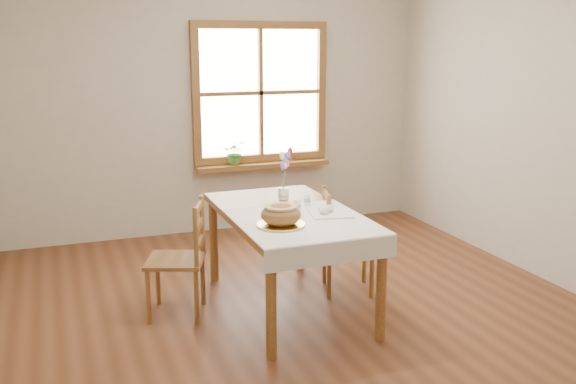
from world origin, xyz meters
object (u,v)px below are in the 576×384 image
object	(u,v)px
dining_table	(288,223)
chair_right	(348,241)
chair_left	(175,258)
flower_vase	(283,194)
bread_plate	(281,225)

from	to	relation	value
dining_table	chair_right	bearing A→B (deg)	13.70
chair_left	chair_right	size ratio (longest dim) A/B	1.03
chair_left	chair_right	bearing A→B (deg)	109.39
chair_left	flower_vase	bearing A→B (deg)	121.97
dining_table	chair_left	xyz separation A→B (m)	(-0.82, 0.17, -0.23)
bread_plate	flower_vase	world-z (taller)	flower_vase
flower_vase	bread_plate	bearing A→B (deg)	-111.38
chair_left	chair_right	xyz separation A→B (m)	(1.39, -0.03, -0.01)
dining_table	chair_left	world-z (taller)	chair_left
bread_plate	flower_vase	size ratio (longest dim) A/B	3.45
flower_vase	chair_left	bearing A→B (deg)	-168.54
chair_right	flower_vase	size ratio (longest dim) A/B	9.10
chair_left	bread_plate	bearing A→B (deg)	70.26
chair_left	bread_plate	world-z (taller)	chair_left
chair_left	flower_vase	xyz separation A→B (m)	(0.91, 0.19, 0.37)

